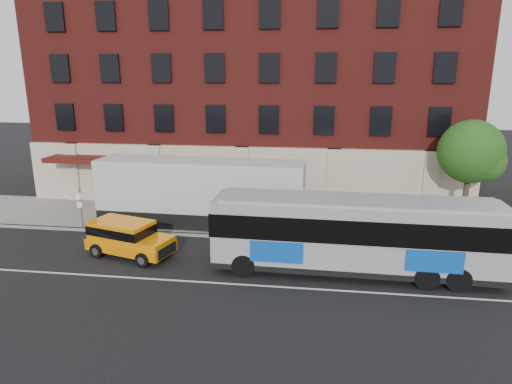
# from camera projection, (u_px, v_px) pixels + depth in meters

# --- Properties ---
(ground) EXTENTS (120.00, 120.00, 0.00)m
(ground) POSITION_uv_depth(u_px,v_px,m) (197.00, 287.00, 18.94)
(ground) COLOR black
(ground) RESTS_ON ground
(sidewalk) EXTENTS (60.00, 6.00, 0.15)m
(sidewalk) POSITION_uv_depth(u_px,v_px,m) (235.00, 219.00, 27.54)
(sidewalk) COLOR gray
(sidewalk) RESTS_ON ground
(kerb) EXTENTS (60.00, 0.25, 0.15)m
(kerb) POSITION_uv_depth(u_px,v_px,m) (226.00, 236.00, 24.67)
(kerb) COLOR gray
(kerb) RESTS_ON ground
(lane_line) EXTENTS (60.00, 0.12, 0.01)m
(lane_line) POSITION_uv_depth(u_px,v_px,m) (200.00, 282.00, 19.42)
(lane_line) COLOR silver
(lane_line) RESTS_ON ground
(building) EXTENTS (30.00, 12.10, 15.00)m
(building) POSITION_uv_depth(u_px,v_px,m) (253.00, 91.00, 33.19)
(building) COLOR maroon
(building) RESTS_ON sidewalk
(sign_pole) EXTENTS (0.30, 0.20, 2.50)m
(sign_pole) POSITION_uv_depth(u_px,v_px,m) (80.00, 206.00, 25.55)
(sign_pole) COLOR slate
(sign_pole) RESTS_ON ground
(street_tree) EXTENTS (3.60, 3.60, 6.20)m
(street_tree) POSITION_uv_depth(u_px,v_px,m) (471.00, 154.00, 25.14)
(street_tree) COLOR #322419
(street_tree) RESTS_ON sidewalk
(city_bus) EXTENTS (12.81, 3.00, 3.49)m
(city_bus) POSITION_uv_depth(u_px,v_px,m) (355.00, 233.00, 19.89)
(city_bus) COLOR #96979E
(city_bus) RESTS_ON ground
(yellow_suv) EXTENTS (4.69, 2.91, 1.74)m
(yellow_suv) POSITION_uv_depth(u_px,v_px,m) (127.00, 236.00, 22.06)
(yellow_suv) COLOR orange
(yellow_suv) RESTS_ON ground
(shipping_container) EXTENTS (12.08, 2.88, 4.00)m
(shipping_container) POSITION_uv_depth(u_px,v_px,m) (201.00, 195.00, 25.94)
(shipping_container) COLOR black
(shipping_container) RESTS_ON ground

